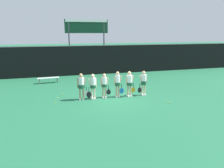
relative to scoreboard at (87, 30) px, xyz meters
name	(u,v)px	position (x,y,z in m)	size (l,w,h in m)	color
ground_plane	(112,97)	(-0.14, -9.98, -4.28)	(140.00, 140.00, 0.00)	#216642
fence_windscreen	(89,60)	(-0.14, -1.86, -2.82)	(60.00, 0.08, 2.90)	black
scoreboard	(87,30)	(0.00, 0.00, 0.00)	(4.45, 0.15, 5.39)	#515156
bench_courtside	(48,78)	(-4.06, -4.56, -3.90)	(1.76, 0.52, 0.45)	silver
player_0	(81,84)	(-2.10, -9.91, -3.30)	(0.69, 0.41, 1.66)	tan
player_1	(93,84)	(-1.39, -9.98, -3.34)	(0.65, 0.36, 1.60)	beige
player_2	(104,83)	(-0.64, -9.91, -3.34)	(0.64, 0.35, 1.60)	tan
player_3	(118,82)	(0.22, -9.97, -3.29)	(0.64, 0.34, 1.69)	tan
player_4	(129,81)	(0.99, -10.05, -3.28)	(0.67, 0.41, 1.67)	tan
player_5	(143,81)	(1.98, -10.04, -3.31)	(0.66, 0.39, 1.64)	beige
tennis_ball_0	(62,94)	(-3.20, -8.32, -4.25)	(0.07, 0.07, 0.07)	#CCE033
tennis_ball_1	(169,103)	(2.78, -12.07, -4.25)	(0.06, 0.06, 0.06)	#CCE033
tennis_ball_2	(58,98)	(-3.52, -9.15, -4.25)	(0.07, 0.07, 0.07)	#CCE033
tennis_ball_3	(165,102)	(2.67, -11.79, -4.25)	(0.07, 0.07, 0.07)	#CCE033
tennis_ball_4	(133,88)	(1.95, -8.24, -4.25)	(0.06, 0.06, 0.06)	#CCE033
tennis_ball_5	(56,103)	(-3.69, -10.19, -4.25)	(0.07, 0.07, 0.07)	#CCE033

